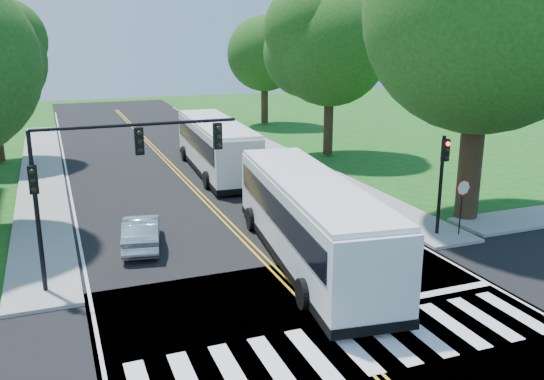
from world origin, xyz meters
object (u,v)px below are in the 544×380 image
signal_ne (442,172)px  bus_follow (216,145)px  bus_lead (309,218)px  suv (301,185)px  signal_nw (106,167)px  dark_sedan (301,178)px  hatchback (141,232)px

signal_ne → bus_follow: bearing=110.5°
signal_ne → bus_lead: size_ratio=0.33×
bus_lead → suv: (3.37, 8.35, -1.05)m
signal_nw → suv: (10.85, 7.87, -3.64)m
signal_ne → suv: bearing=112.2°
suv → dark_sedan: 1.77m
suv → bus_follow: bearing=-78.8°
signal_ne → bus_follow: size_ratio=0.34×
signal_nw → suv: bearing=36.0°
signal_nw → bus_follow: size_ratio=0.55×
bus_lead → bus_follow: (0.76, 16.02, -0.01)m
signal_nw → dark_sedan: bearing=39.3°
signal_ne → hatchback: signal_ne is taller
signal_nw → hatchback: bearing=66.2°
signal_ne → dark_sedan: 10.06m
suv → dark_sedan: bearing=-121.9°
bus_lead → dark_sedan: bearing=-105.3°
signal_ne → dark_sedan: bearing=104.6°
bus_follow → bus_lead: bearing=90.8°
bus_follow → hatchback: size_ratio=3.12×
signal_ne → bus_follow: 16.63m
hatchback → dark_sedan: (10.06, 6.06, -0.01)m
suv → bus_lead: bearing=60.4°
dark_sedan → hatchback: bearing=45.0°
bus_lead → dark_sedan: 10.83m
signal_ne → suv: 8.78m
bus_lead → suv: bearing=-105.0°
bus_follow → hatchback: bus_follow is taller
signal_nw → bus_lead: bearing=-3.6°
signal_nw → dark_sedan: 15.42m
signal_nw → suv: signal_nw is taller
signal_ne → bus_lead: bearing=-175.8°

